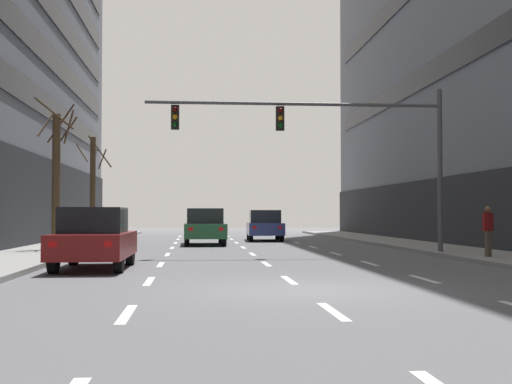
{
  "coord_description": "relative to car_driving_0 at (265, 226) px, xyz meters",
  "views": [
    {
      "loc": [
        -2.08,
        -13.43,
        1.49
      ],
      "look_at": [
        0.26,
        13.49,
        2.33
      ],
      "focal_mm": 48.8,
      "sensor_mm": 36.0,
      "label": 1
    }
  ],
  "objects": [
    {
      "name": "street_tree_2",
      "position": [
        -9.09,
        -10.8,
        2.06
      ],
      "size": [
        1.48,
        1.57,
        5.7
      ],
      "color": "#4C3823",
      "rests_on": "sidewalk_left"
    },
    {
      "name": "lane_stripe_l2_s7",
      "position": [
        -1.69,
        -7.44,
        -0.82
      ],
      "size": [
        0.16,
        2.0,
        0.01
      ],
      "primitive_type": "cube",
      "color": "silver",
      "rests_on": "ground"
    },
    {
      "name": "lane_stripe_l3_s10",
      "position": [
        1.4,
        7.56,
        -0.82
      ],
      "size": [
        0.16,
        2.0,
        0.01
      ],
      "primitive_type": "cube",
      "color": "silver",
      "rests_on": "ground"
    },
    {
      "name": "lane_stripe_l1_s7",
      "position": [
        -4.78,
        -7.44,
        -0.82
      ],
      "size": [
        0.16,
        2.0,
        0.01
      ],
      "primitive_type": "cube",
      "color": "silver",
      "rests_on": "ground"
    },
    {
      "name": "lane_stripe_l1_s10",
      "position": [
        -4.78,
        7.56,
        -0.82
      ],
      "size": [
        0.16,
        2.0,
        0.01
      ],
      "primitive_type": "cube",
      "color": "silver",
      "rests_on": "ground"
    },
    {
      "name": "lane_stripe_l3_s8",
      "position": [
        1.4,
        -2.44,
        -0.82
      ],
      "size": [
        0.16,
        2.0,
        0.01
      ],
      "primitive_type": "cube",
      "color": "silver",
      "rests_on": "ground"
    },
    {
      "name": "lane_stripe_l3_s7",
      "position": [
        1.4,
        -7.44,
        -0.82
      ],
      "size": [
        0.16,
        2.0,
        0.01
      ],
      "primitive_type": "cube",
      "color": "silver",
      "rests_on": "ground"
    },
    {
      "name": "lane_stripe_l3_s4",
      "position": [
        1.4,
        -22.44,
        -0.82
      ],
      "size": [
        0.16,
        2.0,
        0.01
      ],
      "primitive_type": "cube",
      "color": "silver",
      "rests_on": "ground"
    },
    {
      "name": "lane_stripe_l2_s10",
      "position": [
        -1.69,
        7.56,
        -0.82
      ],
      "size": [
        0.16,
        2.0,
        0.01
      ],
      "primitive_type": "cube",
      "color": "silver",
      "rests_on": "ground"
    },
    {
      "name": "lane_stripe_l1_s3",
      "position": [
        -4.78,
        -27.44,
        -0.82
      ],
      "size": [
        0.16,
        2.0,
        0.01
      ],
      "primitive_type": "cube",
      "color": "silver",
      "rests_on": "ground"
    },
    {
      "name": "lane_stripe_l2_s9",
      "position": [
        -1.69,
        2.56,
        -0.82
      ],
      "size": [
        0.16,
        2.0,
        0.01
      ],
      "primitive_type": "cube",
      "color": "silver",
      "rests_on": "ground"
    },
    {
      "name": "lane_stripe_l1_s6",
      "position": [
        -4.78,
        -12.44,
        -0.82
      ],
      "size": [
        0.16,
        2.0,
        0.01
      ],
      "primitive_type": "cube",
      "color": "silver",
      "rests_on": "ground"
    },
    {
      "name": "lane_stripe_l1_s9",
      "position": [
        -4.78,
        2.56,
        -0.82
      ],
      "size": [
        0.16,
        2.0,
        0.01
      ],
      "primitive_type": "cube",
      "color": "silver",
      "rests_on": "ground"
    },
    {
      "name": "lane_stripe_l1_s5",
      "position": [
        -4.78,
        -17.44,
        -0.82
      ],
      "size": [
        0.16,
        2.0,
        0.01
      ],
      "primitive_type": "cube",
      "color": "silver",
      "rests_on": "ground"
    },
    {
      "name": "car_driving_1",
      "position": [
        -3.34,
        -4.69,
        0.03
      ],
      "size": [
        1.97,
        4.63,
        1.73
      ],
      "color": "black",
      "rests_on": "ground"
    },
    {
      "name": "lane_stripe_l2_s4",
      "position": [
        -1.69,
        -22.44,
        -0.82
      ],
      "size": [
        0.16,
        2.0,
        0.01
      ],
      "primitive_type": "cube",
      "color": "silver",
      "rests_on": "ground"
    },
    {
      "name": "street_tree_0",
      "position": [
        -9.08,
        -1.33,
        2.07
      ],
      "size": [
        1.91,
        1.73,
        5.32
      ],
      "color": "#4C3823",
      "rests_on": "sidewalk_left"
    },
    {
      "name": "ground_plane",
      "position": [
        -1.69,
        -24.44,
        -0.82
      ],
      "size": [
        120.0,
        120.0,
        0.0
      ],
      "primitive_type": "plane",
      "color": "slate"
    },
    {
      "name": "lane_stripe_l3_s5",
      "position": [
        1.4,
        -17.44,
        -0.82
      ],
      "size": [
        0.16,
        2.0,
        0.01
      ],
      "primitive_type": "cube",
      "color": "silver",
      "rests_on": "ground"
    },
    {
      "name": "traffic_signal_0",
      "position": [
        1.02,
        -13.86,
        3.45
      ],
      "size": [
        10.51,
        0.35,
        5.79
      ],
      "color": "#4C4C51",
      "rests_on": "sidewalk_right"
    },
    {
      "name": "lane_stripe_l1_s4",
      "position": [
        -4.78,
        -22.44,
        -0.82
      ],
      "size": [
        0.16,
        2.0,
        0.01
      ],
      "primitive_type": "cube",
      "color": "silver",
      "rests_on": "ground"
    },
    {
      "name": "car_driving_0",
      "position": [
        0.0,
        0.0,
        0.0
      ],
      "size": [
        2.03,
        4.53,
        1.67
      ],
      "color": "black",
      "rests_on": "ground"
    },
    {
      "name": "car_driving_2",
      "position": [
        -6.47,
        -18.95,
        -0.01
      ],
      "size": [
        1.89,
        4.43,
        1.65
      ],
      "color": "black",
      "rests_on": "ground"
    },
    {
      "name": "lane_stripe_l2_s3",
      "position": [
        -1.69,
        -27.44,
        -0.82
      ],
      "size": [
        0.16,
        2.0,
        0.01
      ],
      "primitive_type": "cube",
      "color": "silver",
      "rests_on": "ground"
    },
    {
      "name": "lane_stripe_l3_s9",
      "position": [
        1.4,
        2.56,
        -0.82
      ],
      "size": [
        0.16,
        2.0,
        0.01
      ],
      "primitive_type": "cube",
      "color": "silver",
      "rests_on": "ground"
    },
    {
      "name": "lane_stripe_l2_s6",
      "position": [
        -1.69,
        -12.44,
        -0.82
      ],
      "size": [
        0.16,
        2.0,
        0.01
      ],
      "primitive_type": "cube",
      "color": "silver",
      "rests_on": "ground"
    },
    {
      "name": "pedestrian_1",
      "position": [
        5.35,
        -16.82,
        0.22
      ],
      "size": [
        0.44,
        0.37,
        1.58
      ],
      "color": "brown",
      "rests_on": "sidewalk_right"
    },
    {
      "name": "lane_stripe_l2_s5",
      "position": [
        -1.69,
        -17.44,
        -0.82
      ],
      "size": [
        0.16,
        2.0,
        0.01
      ],
      "primitive_type": "cube",
      "color": "silver",
      "rests_on": "ground"
    },
    {
      "name": "lane_stripe_l3_s6",
      "position": [
        1.4,
        -12.44,
        -0.82
      ],
      "size": [
        0.16,
        2.0,
        0.01
      ],
      "primitive_type": "cube",
      "color": "silver",
      "rests_on": "ground"
    },
    {
      "name": "lane_stripe_l2_s8",
      "position": [
        -1.69,
        -2.44,
        -0.82
      ],
      "size": [
        0.16,
        2.0,
        0.01
      ],
      "primitive_type": "cube",
      "color": "silver",
      "rests_on": "ground"
    },
    {
      "name": "lane_stripe_l1_s8",
      "position": [
        -4.78,
        -2.44,
        -0.82
      ],
      "size": [
        0.16,
        2.0,
        0.01
      ],
      "primitive_type": "cube",
      "color": "silver",
      "rests_on": "ground"
    }
  ]
}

